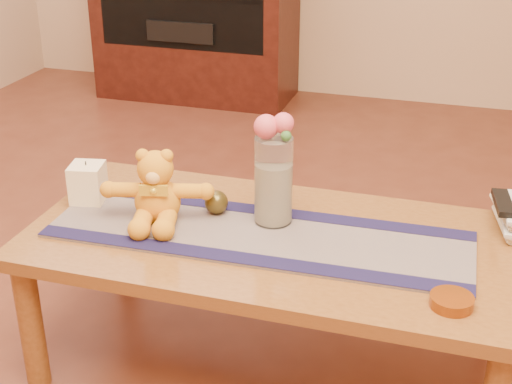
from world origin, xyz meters
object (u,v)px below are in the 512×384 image
(book_bottom, at_px, (499,224))
(amber_dish, at_px, (452,301))
(bronze_ball, at_px, (216,202))
(pillar_candle, at_px, (88,183))
(teddy_bear, at_px, (157,186))
(tv_remote, at_px, (503,203))
(glass_vase, at_px, (274,181))

(book_bottom, distance_m, amber_dish, 0.47)
(book_bottom, bearing_deg, amber_dish, -114.32)
(bronze_ball, bearing_deg, pillar_candle, -175.43)
(bronze_ball, bearing_deg, teddy_bear, -150.41)
(teddy_bear, bearing_deg, tv_remote, -0.49)
(glass_vase, relative_size, tv_remote, 1.62)
(pillar_candle, xyz_separation_m, book_bottom, (1.22, 0.20, -0.06))
(pillar_candle, xyz_separation_m, bronze_ball, (0.41, 0.03, -0.02))
(bronze_ball, distance_m, book_bottom, 0.83)
(bronze_ball, distance_m, amber_dish, 0.76)
(tv_remote, bearing_deg, pillar_candle, -179.42)
(pillar_candle, bearing_deg, tv_remote, 8.77)
(teddy_bear, relative_size, pillar_candle, 2.61)
(pillar_candle, relative_size, bronze_ball, 1.67)
(bronze_ball, xyz_separation_m, book_bottom, (0.81, 0.17, -0.03))
(glass_vase, xyz_separation_m, book_bottom, (0.63, 0.17, -0.13))
(glass_vase, bearing_deg, bronze_ball, 179.69)
(glass_vase, xyz_separation_m, tv_remote, (0.64, 0.16, -0.05))
(amber_dish, bearing_deg, teddy_bear, 166.61)
(glass_vase, bearing_deg, tv_remote, 13.83)
(pillar_candle, height_order, glass_vase, glass_vase)
(bronze_ball, height_order, amber_dish, bronze_ball)
(pillar_candle, distance_m, book_bottom, 1.24)
(bronze_ball, xyz_separation_m, tv_remote, (0.81, 0.16, 0.04))
(amber_dish, bearing_deg, book_bottom, 76.86)
(pillar_candle, distance_m, tv_remote, 1.24)
(book_bottom, relative_size, amber_dish, 2.10)
(glass_vase, bearing_deg, pillar_candle, -176.90)
(glass_vase, height_order, bronze_ball, glass_vase)
(bronze_ball, bearing_deg, amber_dish, -22.32)
(bronze_ball, xyz_separation_m, amber_dish, (0.71, -0.29, -0.03))
(teddy_bear, xyz_separation_m, amber_dish, (0.86, -0.20, -0.10))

